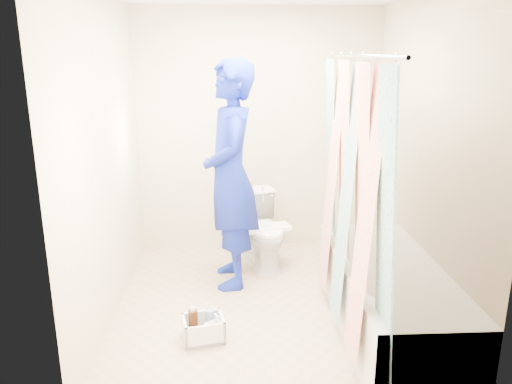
{
  "coord_description": "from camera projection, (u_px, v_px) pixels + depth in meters",
  "views": [
    {
      "loc": [
        -0.28,
        -3.64,
        1.98
      ],
      "look_at": [
        -0.08,
        0.33,
        0.85
      ],
      "focal_mm": 35.0,
      "sensor_mm": 36.0,
      "label": 1
    }
  ],
  "objects": [
    {
      "name": "floor",
      "position": [
        267.0,
        303.0,
        4.06
      ],
      "size": [
        2.6,
        2.6,
        0.0
      ],
      "primitive_type": "plane",
      "color": "tan",
      "rests_on": "ground"
    },
    {
      "name": "wall_back",
      "position": [
        259.0,
        132.0,
        4.98
      ],
      "size": [
        2.4,
        0.02,
        2.4
      ],
      "primitive_type": "cube",
      "color": "beige",
      "rests_on": "ground"
    },
    {
      "name": "wall_front",
      "position": [
        288.0,
        214.0,
        2.48
      ],
      "size": [
        2.4,
        0.02,
        2.4
      ],
      "primitive_type": "cube",
      "color": "beige",
      "rests_on": "ground"
    },
    {
      "name": "wall_left",
      "position": [
        106.0,
        161.0,
        3.67
      ],
      "size": [
        0.02,
        2.6,
        2.4
      ],
      "primitive_type": "cube",
      "color": "beige",
      "rests_on": "ground"
    },
    {
      "name": "wall_right",
      "position": [
        426.0,
        157.0,
        3.79
      ],
      "size": [
        0.02,
        2.6,
        2.4
      ],
      "primitive_type": "cube",
      "color": "beige",
      "rests_on": "ground"
    },
    {
      "name": "bathtub",
      "position": [
        389.0,
        296.0,
        3.62
      ],
      "size": [
        0.7,
        1.75,
        0.5
      ],
      "color": "silver",
      "rests_on": "ground"
    },
    {
      "name": "curtain_rod",
      "position": [
        356.0,
        56.0,
        3.14
      ],
      "size": [
        0.02,
        1.9,
        0.02
      ],
      "primitive_type": "cylinder",
      "rotation": [
        1.57,
        0.0,
        0.0
      ],
      "color": "silver",
      "rests_on": "wall_back"
    },
    {
      "name": "shower_curtain",
      "position": [
        349.0,
        197.0,
        3.39
      ],
      "size": [
        0.06,
        1.75,
        1.8
      ],
      "primitive_type": "cube",
      "color": "white",
      "rests_on": "curtain_rod"
    },
    {
      "name": "toilet",
      "position": [
        263.0,
        230.0,
        4.71
      ],
      "size": [
        0.55,
        0.76,
        0.7
      ],
      "primitive_type": "imported",
      "rotation": [
        0.0,
        0.0,
        0.25
      ],
      "color": "white",
      "rests_on": "ground"
    },
    {
      "name": "tank_lid",
      "position": [
        267.0,
        228.0,
        4.59
      ],
      "size": [
        0.46,
        0.29,
        0.03
      ],
      "primitive_type": "cube",
      "rotation": [
        0.0,
        0.0,
        0.25
      ],
      "color": "white",
      "rests_on": "toilet"
    },
    {
      "name": "tank_internals",
      "position": [
        253.0,
        191.0,
        4.78
      ],
      "size": [
        0.17,
        0.07,
        0.23
      ],
      "color": "black",
      "rests_on": "toilet"
    },
    {
      "name": "plumber",
      "position": [
        231.0,
        176.0,
        4.2
      ],
      "size": [
        0.53,
        0.75,
        1.93
      ],
      "primitive_type": "imported",
      "rotation": [
        0.0,
        0.0,
        -1.47
      ],
      "color": "#0F2A9C",
      "rests_on": "ground"
    },
    {
      "name": "cleaning_caddy",
      "position": [
        205.0,
        329.0,
        3.53
      ],
      "size": [
        0.32,
        0.28,
        0.22
      ],
      "rotation": [
        0.0,
        0.0,
        0.2
      ],
      "color": "white",
      "rests_on": "ground"
    }
  ]
}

